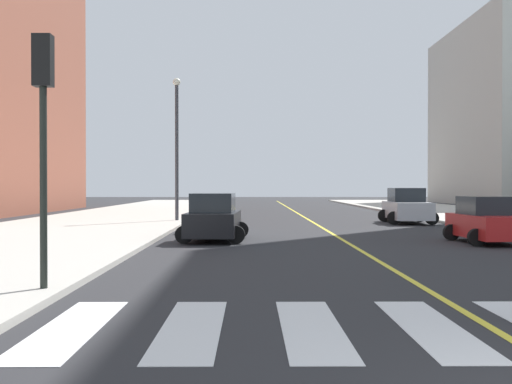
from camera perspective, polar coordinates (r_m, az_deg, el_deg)
The scene contains 9 objects.
sidewalk_kerb_west at distance 26.70m, azimuth -19.29°, elevation -3.87°, with size 10.00×120.00×0.15m, color #B2ADA3.
crosswalk_paint at distance 10.11m, azimuth 20.90°, elevation -11.62°, with size 13.50×4.00×0.01m.
lane_divider_paint at distance 45.39m, azimuth 4.09°, elevation -2.10°, with size 0.16×80.00×0.01m, color yellow.
car_red_nearest at distance 24.41m, azimuth 20.60°, elevation -2.56°, with size 2.53×3.95×1.73m.
car_white_second at distance 28.78m, azimuth -3.80°, elevation -2.05°, with size 2.43×3.88×1.73m.
car_black_third at distance 23.80m, azimuth -3.96°, elevation -2.47°, with size 2.70×4.21×1.85m.
car_silver_fourth at distance 35.92m, azimuth 13.83°, elevation -1.34°, with size 2.88×4.54×2.00m.
traffic_light_far_corner at distance 12.64m, azimuth -19.13°, elevation 7.16°, with size 0.36×0.41×4.90m.
street_lamp at distance 35.65m, azimuth -7.37°, elevation 5.06°, with size 0.44×0.44×8.16m.
Camera 1 is at (-3.61, -5.20, 2.14)m, focal length 43.08 mm.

